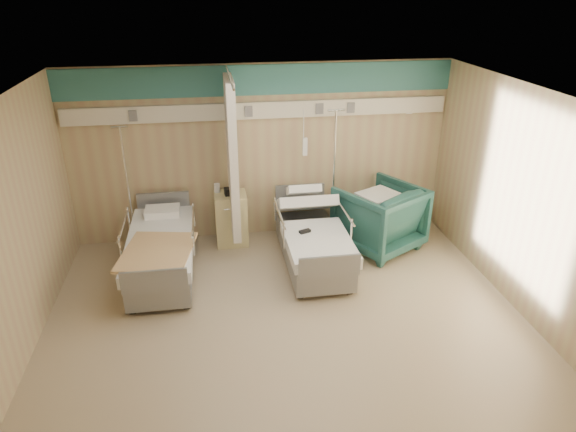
{
  "coord_description": "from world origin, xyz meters",
  "views": [
    {
      "loc": [
        -0.83,
        -5.31,
        3.93
      ],
      "look_at": [
        0.12,
        0.6,
        1.15
      ],
      "focal_mm": 32.0,
      "sensor_mm": 36.0,
      "label": 1
    }
  ],
  "objects_px": {
    "visitor_armchair": "(379,217)",
    "iv_stand_left": "(133,226)",
    "bed_left": "(162,257)",
    "iv_stand_right": "(332,212)",
    "bedside_cabinet": "(231,218)",
    "bed_right": "(312,245)"
  },
  "relations": [
    {
      "from": "visitor_armchair",
      "to": "iv_stand_left",
      "type": "height_order",
      "value": "iv_stand_left"
    },
    {
      "from": "bed_left",
      "to": "iv_stand_left",
      "type": "bearing_deg",
      "value": 118.16
    },
    {
      "from": "visitor_armchair",
      "to": "iv_stand_right",
      "type": "bearing_deg",
      "value": -66.32
    },
    {
      "from": "bed_left",
      "to": "visitor_armchair",
      "type": "xyz_separation_m",
      "value": [
        3.34,
        0.37,
        0.21
      ]
    },
    {
      "from": "bedside_cabinet",
      "to": "iv_stand_right",
      "type": "xyz_separation_m",
      "value": [
        1.65,
        -0.06,
        0.01
      ]
    },
    {
      "from": "iv_stand_right",
      "to": "bedside_cabinet",
      "type": "bearing_deg",
      "value": 177.99
    },
    {
      "from": "bedside_cabinet",
      "to": "bed_right",
      "type": "bearing_deg",
      "value": -38.05
    },
    {
      "from": "bed_left",
      "to": "visitor_armchair",
      "type": "bearing_deg",
      "value": 6.25
    },
    {
      "from": "visitor_armchair",
      "to": "iv_stand_right",
      "type": "relative_size",
      "value": 0.53
    },
    {
      "from": "bed_left",
      "to": "iv_stand_right",
      "type": "height_order",
      "value": "iv_stand_right"
    },
    {
      "from": "bedside_cabinet",
      "to": "iv_stand_left",
      "type": "relative_size",
      "value": 0.42
    },
    {
      "from": "bed_right",
      "to": "iv_stand_right",
      "type": "distance_m",
      "value": 0.99
    },
    {
      "from": "bed_left",
      "to": "bedside_cabinet",
      "type": "distance_m",
      "value": 1.39
    },
    {
      "from": "bed_right",
      "to": "bedside_cabinet",
      "type": "relative_size",
      "value": 2.54
    },
    {
      "from": "bedside_cabinet",
      "to": "iv_stand_right",
      "type": "bearing_deg",
      "value": -2.01
    },
    {
      "from": "bed_left",
      "to": "bedside_cabinet",
      "type": "bearing_deg",
      "value": 40.6
    },
    {
      "from": "bed_right",
      "to": "iv_stand_left",
      "type": "xyz_separation_m",
      "value": [
        -2.68,
        0.9,
        0.1
      ]
    },
    {
      "from": "bed_right",
      "to": "iv_stand_right",
      "type": "height_order",
      "value": "iv_stand_right"
    },
    {
      "from": "bedside_cabinet",
      "to": "bed_left",
      "type": "bearing_deg",
      "value": -139.4
    },
    {
      "from": "bedside_cabinet",
      "to": "iv_stand_left",
      "type": "bearing_deg",
      "value": -179.87
    },
    {
      "from": "bed_right",
      "to": "bedside_cabinet",
      "type": "height_order",
      "value": "bedside_cabinet"
    },
    {
      "from": "bed_left",
      "to": "visitor_armchair",
      "type": "distance_m",
      "value": 3.37
    }
  ]
}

